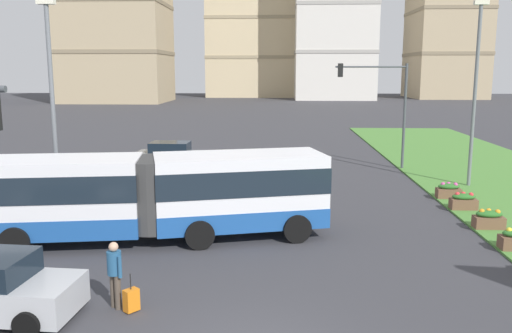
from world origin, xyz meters
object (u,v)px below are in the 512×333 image
Objects in this scene: flower_planter_3 at (489,219)px; streetlight_left at (52,100)px; pedestrian_crossing at (115,270)px; flower_planter_5 at (449,190)px; apartment_tower_centre at (334,9)px; car_grey_wagon at (172,155)px; rolling_suitcase at (131,300)px; apartment_tower_west at (114,6)px; apartment_tower_eastcentre at (448,13)px; traffic_light_far_right at (382,97)px; flower_planter_4 at (464,201)px; articulated_bus at (160,194)px; streetlight_median at (475,87)px.

streetlight_left is at bearing 175.59° from flower_planter_3.
pedestrian_crossing reaches higher than flower_planter_5.
car_grey_wagon is at bearing -102.32° from apartment_tower_centre.
apartment_tower_west is (-26.90, 89.27, 17.29)m from rolling_suitcase.
rolling_suitcase is 13.78m from flower_planter_3.
apartment_tower_eastcentre is at bearing 15.24° from apartment_tower_west.
traffic_light_far_right is at bearing -62.03° from apartment_tower_west.
traffic_light_far_right is (10.28, 19.91, 3.36)m from pedestrian_crossing.
rolling_suitcase is 0.11× the size of streetlight_left.
streetlight_left is at bearing 121.62° from rolling_suitcase.
flower_planter_4 is 0.13× the size of streetlight_left.
rolling_suitcase is at bearing -138.43° from flower_planter_4.
flower_planter_3 is (12.11, 1.63, -1.23)m from articulated_bus.
traffic_light_far_right is (10.35, 14.27, 2.71)m from articulated_bus.
apartment_tower_centre reaches higher than flower_planter_4.
flower_planter_3 is 0.17× the size of traffic_light_far_right.
streetlight_left is 84.30m from apartment_tower_west.
flower_planter_4 is at bearing 39.94° from pedestrian_crossing.
car_grey_wagon is 0.70× the size of traffic_light_far_right.
apartment_tower_west is (-21.50, 80.50, 12.83)m from streetlight_left.
apartment_tower_eastcentre reaches higher than streetlight_left.
rolling_suitcase is at bearing -84.84° from articulated_bus.
pedestrian_crossing is at bearing -117.31° from traffic_light_far_right.
apartment_tower_west is at bearing 106.54° from pedestrian_crossing.
traffic_light_far_right reaches higher than pedestrian_crossing.
pedestrian_crossing is 104.48m from apartment_tower_centre.
apartment_tower_centre is at bearing 81.66° from rolling_suitcase.
streetlight_left is at bearing -102.31° from apartment_tower_centre.
traffic_light_far_right is (-1.76, 7.78, 3.94)m from flower_planter_5.
apartment_tower_west is at bearing 118.59° from streetlight_median.
apartment_tower_centre is at bearing -167.82° from apartment_tower_eastcentre.
articulated_bus is 10.92× the size of flower_planter_5.
articulated_bus is 6.91× the size of pedestrian_crossing.
rolling_suitcase is 94.82m from apartment_tower_west.
flower_planter_5 is 0.03× the size of apartment_tower_centre.
traffic_light_far_right reaches higher than flower_planter_4.
articulated_bus is 2.70× the size of car_grey_wagon.
flower_planter_4 is (11.59, 10.28, 0.11)m from rolling_suitcase.
rolling_suitcase is (2.94, -20.15, -0.44)m from car_grey_wagon.
apartment_tower_west reaches higher than articulated_bus.
flower_planter_3 is 2.82m from flower_planter_4.
apartment_tower_eastcentre is (39.50, 107.36, 17.60)m from rolling_suitcase.
apartment_tower_west is (-40.39, 74.10, 12.51)m from streetlight_median.
pedestrian_crossing reaches higher than flower_planter_4.
flower_planter_4 is at bearing -79.84° from traffic_light_far_right.
streetlight_left is (-16.99, 1.31, 4.35)m from flower_planter_3.
rolling_suitcase is 104.72m from apartment_tower_centre.
flower_planter_5 is at bearing -106.37° from apartment_tower_eastcentre.
apartment_tower_centre reaches higher than car_grey_wagon.
articulated_bus reaches higher than rolling_suitcase.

